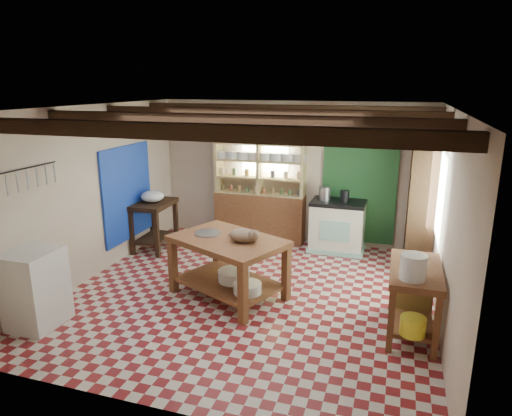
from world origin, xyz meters
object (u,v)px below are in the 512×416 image
(white_cabinet, at_px, (36,288))
(prep_table, at_px, (154,226))
(work_table, at_px, (228,267))
(right_counter, at_px, (413,300))
(stove, at_px, (337,226))
(cat, at_px, (244,235))

(white_cabinet, bearing_deg, prep_table, 88.48)
(work_table, height_order, right_counter, work_table)
(work_table, height_order, stove, stove)
(prep_table, height_order, white_cabinet, white_cabinet)
(prep_table, height_order, cat, cat)
(white_cabinet, distance_m, right_counter, 4.56)
(work_table, bearing_deg, prep_table, 168.79)
(prep_table, xyz_separation_m, right_counter, (4.38, -1.62, -0.02))
(prep_table, relative_size, cat, 2.24)
(white_cabinet, distance_m, cat, 2.66)
(work_table, distance_m, white_cabinet, 2.44)
(right_counter, xyz_separation_m, cat, (-2.19, 0.19, 0.53))
(work_table, distance_m, cat, 0.57)
(stove, xyz_separation_m, cat, (-0.95, -2.33, 0.48))
(stove, xyz_separation_m, right_counter, (1.24, -2.53, -0.04))
(stove, relative_size, white_cabinet, 0.97)
(work_table, relative_size, cat, 3.85)
(white_cabinet, xyz_separation_m, cat, (2.21, 1.39, 0.46))
(white_cabinet, bearing_deg, cat, 31.03)
(cat, bearing_deg, work_table, -178.69)
(work_table, relative_size, right_counter, 1.30)
(prep_table, bearing_deg, cat, -35.30)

